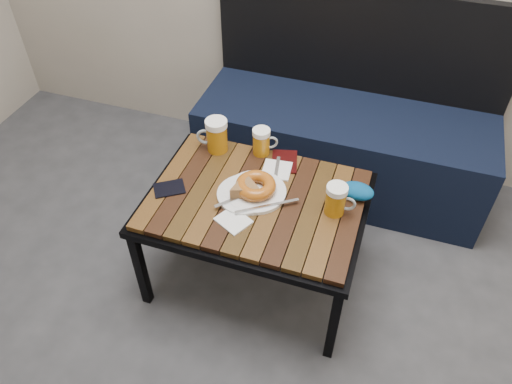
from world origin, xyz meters
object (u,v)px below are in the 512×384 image
(plate_pie, at_px, (245,191))
(knit_pouch, at_px, (357,191))
(beer_mug_right, at_px, (336,200))
(passport_navy, at_px, (169,188))
(plate_bagel, at_px, (256,188))
(beer_mug_centre, at_px, (262,141))
(beer_mug_left, at_px, (216,135))
(cafe_table, at_px, (256,205))
(passport_burgundy, at_px, (284,161))
(bench, at_px, (343,139))

(plate_pie, bearing_deg, knit_pouch, 18.02)
(beer_mug_right, height_order, passport_navy, beer_mug_right)
(plate_pie, xyz_separation_m, passport_navy, (-0.29, -0.06, -0.02))
(plate_pie, relative_size, plate_bagel, 0.75)
(beer_mug_centre, bearing_deg, beer_mug_left, 162.97)
(beer_mug_right, bearing_deg, cafe_table, 179.41)
(cafe_table, xyz_separation_m, knit_pouch, (0.36, 0.13, 0.07))
(plate_pie, height_order, plate_bagel, plate_bagel)
(beer_mug_left, bearing_deg, plate_pie, 121.72)
(cafe_table, relative_size, plate_pie, 3.85)
(plate_bagel, xyz_separation_m, passport_burgundy, (0.05, 0.21, -0.02))
(plate_pie, bearing_deg, cafe_table, 5.80)
(beer_mug_right, bearing_deg, plate_bagel, 175.59)
(beer_mug_left, relative_size, passport_burgundy, 1.03)
(beer_mug_left, bearing_deg, knit_pouch, 160.30)
(passport_burgundy, height_order, knit_pouch, knit_pouch)
(bench, xyz_separation_m, beer_mug_right, (0.08, -0.70, 0.26))
(passport_navy, relative_size, knit_pouch, 0.89)
(cafe_table, height_order, beer_mug_left, beer_mug_left)
(cafe_table, relative_size, passport_navy, 7.16)
(plate_bagel, bearing_deg, beer_mug_centre, 102.64)
(beer_mug_left, distance_m, passport_navy, 0.31)
(beer_mug_left, distance_m, beer_mug_right, 0.58)
(beer_mug_centre, bearing_deg, beer_mug_right, -62.03)
(plate_pie, bearing_deg, passport_burgundy, 70.03)
(beer_mug_right, distance_m, passport_navy, 0.64)
(passport_navy, height_order, passport_burgundy, passport_burgundy)
(bench, height_order, passport_burgundy, bench)
(beer_mug_right, distance_m, passport_burgundy, 0.34)
(plate_pie, distance_m, passport_burgundy, 0.25)
(bench, bearing_deg, cafe_table, -106.70)
(passport_navy, height_order, knit_pouch, knit_pouch)
(beer_mug_right, xyz_separation_m, passport_burgundy, (-0.25, 0.21, -0.06))
(bench, xyz_separation_m, cafe_table, (-0.22, -0.72, 0.16))
(bench, distance_m, cafe_table, 0.77)
(bench, xyz_separation_m, passport_navy, (-0.55, -0.78, 0.20))
(knit_pouch, bearing_deg, beer_mug_right, -119.61)
(beer_mug_centre, bearing_deg, passport_burgundy, -43.34)
(beer_mug_left, distance_m, plate_pie, 0.31)
(beer_mug_centre, relative_size, passport_navy, 1.01)
(plate_pie, bearing_deg, plate_bagel, 36.10)
(passport_burgundy, bearing_deg, cafe_table, -115.02)
(beer_mug_left, relative_size, beer_mug_centre, 1.24)
(plate_bagel, bearing_deg, passport_navy, -165.66)
(beer_mug_centre, bearing_deg, plate_bagel, -105.79)
(beer_mug_centre, xyz_separation_m, beer_mug_right, (0.36, -0.24, 0.00))
(beer_mug_centre, xyz_separation_m, knit_pouch, (0.42, -0.13, -0.03))
(bench, height_order, cafe_table, bench)
(beer_mug_left, bearing_deg, plate_bagel, 129.14)
(beer_mug_right, distance_m, knit_pouch, 0.13)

